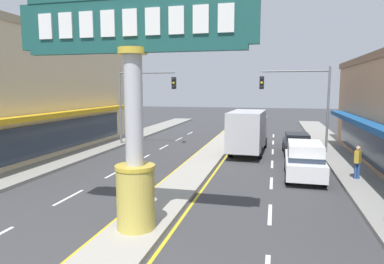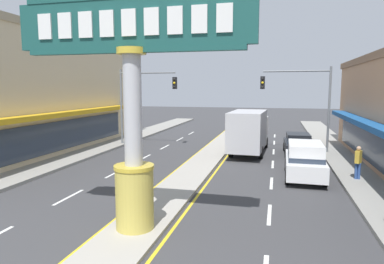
% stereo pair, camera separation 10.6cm
% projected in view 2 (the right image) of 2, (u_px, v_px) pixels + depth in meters
% --- Properties ---
extents(median_strip, '(1.92, 52.00, 0.14)m').
position_uv_depth(median_strip, '(206.00, 160.00, 22.43)').
color(median_strip, '#A39E93').
rests_on(median_strip, ground).
extents(sidewalk_left, '(2.64, 60.00, 0.18)m').
position_uv_depth(sidewalk_left, '(67.00, 159.00, 22.62)').
color(sidewalk_left, gray).
rests_on(sidewalk_left, ground).
extents(sidewalk_right, '(2.64, 60.00, 0.18)m').
position_uv_depth(sidewalk_right, '(361.00, 175.00, 18.38)').
color(sidewalk_right, gray).
rests_on(sidewalk_right, ground).
extents(lane_markings, '(8.66, 52.00, 0.01)m').
position_uv_depth(lane_markings, '(201.00, 165.00, 21.13)').
color(lane_markings, silver).
rests_on(lane_markings, ground).
extents(district_sign, '(7.71, 1.30, 7.41)m').
position_uv_depth(district_sign, '(133.00, 108.00, 10.85)').
color(district_sign, gold).
rests_on(district_sign, median_strip).
extents(storefront_left, '(9.83, 20.30, 8.74)m').
position_uv_depth(storefront_left, '(9.00, 93.00, 24.64)').
color(storefront_left, beige).
rests_on(storefront_left, ground).
extents(traffic_light_left_side, '(4.86, 0.46, 6.20)m').
position_uv_depth(traffic_light_left_side, '(141.00, 94.00, 27.56)').
color(traffic_light_left_side, slate).
rests_on(traffic_light_left_side, ground).
extents(traffic_light_right_side, '(4.86, 0.46, 6.20)m').
position_uv_depth(traffic_light_right_side, '(303.00, 95.00, 24.45)').
color(traffic_light_right_side, slate).
rests_on(traffic_light_right_side, ground).
extents(suv_near_right_lane, '(2.02, 4.63, 1.90)m').
position_uv_depth(suv_near_right_lane, '(305.00, 160.00, 17.98)').
color(suv_near_right_lane, white).
rests_on(suv_near_right_lane, ground).
extents(box_truck_far_right_lane, '(2.54, 7.00, 3.12)m').
position_uv_depth(box_truck_far_right_lane, '(249.00, 130.00, 24.66)').
color(box_truck_far_right_lane, white).
rests_on(box_truck_far_right_lane, ground).
extents(sedan_near_left_lane, '(1.92, 4.34, 1.53)m').
position_uv_depth(sedan_near_left_lane, '(298.00, 144.00, 24.41)').
color(sedan_near_left_lane, black).
rests_on(sedan_near_left_lane, ground).
extents(pedestrian_near_kerb, '(0.39, 0.46, 1.66)m').
position_uv_depth(pedestrian_near_kerb, '(358.00, 161.00, 17.17)').
color(pedestrian_near_kerb, '#2D4C8C').
rests_on(pedestrian_near_kerb, sidewalk_right).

